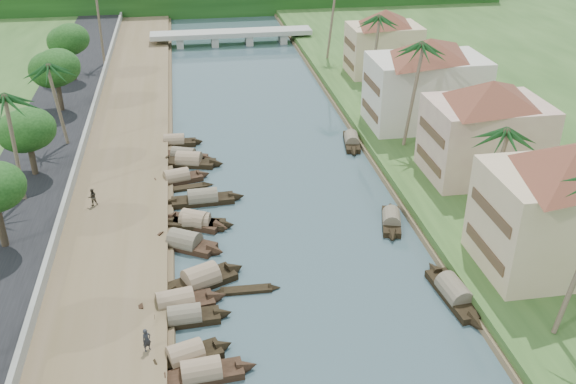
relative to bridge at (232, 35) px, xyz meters
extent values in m
plane|color=#374D53|center=(0.00, -72.00, -1.72)|extent=(220.00, 220.00, 0.00)
cube|color=brown|center=(-16.00, -52.00, -1.32)|extent=(10.00, 180.00, 0.80)
cube|color=#29481D|center=(19.00, -52.00, -1.12)|extent=(16.00, 180.00, 1.20)
cube|color=black|center=(-24.50, -52.00, -1.02)|extent=(8.00, 180.00, 1.40)
cube|color=gray|center=(-20.20, -52.00, -0.37)|extent=(0.40, 180.00, 1.10)
cube|color=#9B9C92|center=(0.00, 0.00, 0.28)|extent=(28.00, 4.00, 0.80)
cube|color=#9B9C92|center=(-9.00, 0.00, -0.82)|extent=(1.20, 3.50, 1.80)
cube|color=#9B9C92|center=(-3.00, 0.00, -0.82)|extent=(1.20, 3.50, 1.80)
cube|color=#9B9C92|center=(3.00, 0.00, -0.82)|extent=(1.20, 3.50, 1.80)
cube|color=#9B9C92|center=(9.00, 0.00, -0.82)|extent=(1.20, 3.50, 1.80)
cube|color=#CEB08A|center=(19.00, -74.00, 3.48)|extent=(12.00, 8.00, 8.00)
cube|color=#503925|center=(12.95, -74.00, 1.48)|extent=(0.10, 6.40, 0.90)
cube|color=#503925|center=(12.95, -74.00, 4.68)|extent=(0.10, 6.40, 0.90)
cube|color=#D1B194|center=(20.00, -58.00, 3.23)|extent=(11.00, 8.00, 7.50)
pyramid|color=brown|center=(20.00, -58.00, 8.08)|extent=(14.11, 14.11, 2.20)
cube|color=#503925|center=(14.45, -58.00, 1.35)|extent=(0.10, 6.40, 0.90)
cube|color=#503925|center=(14.45, -58.00, 4.35)|extent=(0.10, 6.40, 0.90)
cube|color=beige|center=(19.00, -44.00, 3.48)|extent=(13.00, 8.00, 8.00)
pyramid|color=brown|center=(19.00, -44.00, 8.58)|extent=(15.59, 15.59, 2.20)
cube|color=#503925|center=(12.45, -44.00, 1.48)|extent=(0.10, 6.40, 0.90)
cube|color=#503925|center=(12.45, -44.00, 4.68)|extent=(0.10, 6.40, 0.90)
cube|color=#CEB08A|center=(20.00, -24.00, 2.98)|extent=(10.00, 7.00, 7.00)
pyramid|color=brown|center=(20.00, -24.00, 7.58)|extent=(12.62, 12.62, 2.20)
cube|color=#503925|center=(14.95, -24.00, 1.23)|extent=(0.10, 5.60, 0.90)
cube|color=#503925|center=(14.95, -24.00, 4.03)|extent=(0.10, 5.60, 0.90)
cube|color=black|center=(-9.81, -79.17, -1.52)|extent=(5.08, 3.06, 0.70)
cone|color=black|center=(-7.27, -78.37, -1.44)|extent=(1.79, 1.88, 1.69)
cone|color=black|center=(-12.35, -79.96, -1.44)|extent=(1.79, 1.88, 1.69)
cylinder|color=#8A7058|center=(-9.81, -79.17, -1.14)|extent=(4.02, 2.79, 1.78)
cube|color=black|center=(-8.87, -80.86, -1.52)|extent=(5.47, 2.13, 0.70)
cone|color=black|center=(-5.91, -80.60, -1.44)|extent=(1.66, 1.63, 1.67)
cone|color=black|center=(-11.83, -81.12, -1.44)|extent=(1.66, 1.63, 1.67)
cylinder|color=#8A7058|center=(-8.87, -80.86, -1.14)|extent=(4.22, 2.08, 1.73)
cube|color=black|center=(-9.80, -75.08, -1.52)|extent=(5.08, 1.83, 0.70)
cone|color=black|center=(-7.02, -74.94, -1.44)|extent=(1.51, 1.50, 1.60)
cone|color=black|center=(-12.58, -75.21, -1.44)|extent=(1.51, 1.50, 1.60)
cylinder|color=#716C55|center=(-9.80, -75.08, -1.14)|extent=(3.90, 1.84, 1.66)
cube|color=black|center=(-10.43, -73.41, -1.52)|extent=(5.86, 2.81, 0.70)
cone|color=black|center=(-7.35, -72.90, -1.44)|extent=(1.89, 1.96, 1.90)
cone|color=black|center=(-13.51, -73.93, -1.44)|extent=(1.89, 1.96, 1.90)
cylinder|color=#8A7058|center=(-10.43, -73.41, -1.14)|extent=(4.57, 2.67, 1.98)
cube|color=black|center=(-8.43, -70.71, -1.52)|extent=(5.82, 4.17, 0.70)
cone|color=black|center=(-5.68, -69.46, -1.44)|extent=(2.25, 2.39, 2.06)
cone|color=black|center=(-11.18, -71.96, -1.44)|extent=(2.25, 2.39, 2.06)
cylinder|color=#8A7058|center=(-8.43, -70.71, -1.14)|extent=(4.69, 3.71, 2.18)
cube|color=black|center=(-9.59, -65.10, -1.52)|extent=(5.62, 4.42, 0.70)
cone|color=black|center=(-7.01, -66.63, -1.44)|extent=(2.24, 2.30, 1.91)
cone|color=black|center=(-12.16, -63.57, -1.44)|extent=(2.24, 2.30, 1.91)
cylinder|color=#716C55|center=(-9.59, -65.10, -1.14)|extent=(4.57, 3.83, 2.01)
cube|color=black|center=(-8.44, -61.84, -1.52)|extent=(5.25, 2.70, 0.70)
cone|color=black|center=(-5.73, -62.49, -1.44)|extent=(1.73, 1.72, 1.58)
cone|color=black|center=(-11.15, -61.19, -1.44)|extent=(1.73, 1.72, 1.58)
cylinder|color=#8A7058|center=(-8.44, -61.84, -1.14)|extent=(4.11, 2.49, 1.64)
cube|color=black|center=(-8.65, -61.61, -1.52)|extent=(5.14, 3.92, 0.70)
cone|color=black|center=(-6.28, -62.90, -1.44)|extent=(2.04, 2.12, 1.78)
cone|color=black|center=(-11.02, -60.31, -1.44)|extent=(2.04, 2.12, 1.78)
cylinder|color=#8A7058|center=(-8.65, -61.61, -1.14)|extent=(4.16, 3.43, 1.88)
cube|color=black|center=(-7.71, -57.43, -1.52)|extent=(5.99, 2.00, 0.70)
cone|color=black|center=(-4.42, -57.30, -1.44)|extent=(1.75, 1.65, 1.78)
cone|color=black|center=(-11.00, -57.56, -1.44)|extent=(1.75, 1.65, 1.78)
cylinder|color=#716C55|center=(-7.71, -57.43, -1.14)|extent=(4.59, 2.01, 1.83)
cube|color=black|center=(-10.13, -52.62, -1.52)|extent=(5.41, 2.92, 0.70)
cone|color=black|center=(-7.35, -51.90, -1.44)|extent=(1.82, 1.84, 1.69)
cone|color=black|center=(-12.90, -53.33, -1.44)|extent=(1.82, 1.84, 1.69)
cylinder|color=#8A7058|center=(-10.13, -52.62, -1.14)|extent=(4.25, 2.69, 1.76)
cube|color=black|center=(-8.78, -48.70, -1.52)|extent=(5.83, 3.30, 0.70)
cone|color=black|center=(-5.82, -49.52, -1.44)|extent=(2.00, 2.07, 1.88)
cone|color=black|center=(-11.74, -47.88, -1.44)|extent=(2.00, 2.07, 1.88)
cylinder|color=#8A7058|center=(-8.78, -48.70, -1.14)|extent=(4.59, 3.03, 1.97)
cube|color=black|center=(-9.35, -46.95, -1.52)|extent=(5.41, 3.34, 0.70)
cone|color=black|center=(-6.65, -48.06, -1.44)|extent=(1.87, 1.78, 1.48)
cone|color=black|center=(-12.04, -45.85, -1.44)|extent=(1.87, 1.78, 1.48)
cylinder|color=#716C55|center=(-9.35, -46.95, -1.14)|extent=(4.28, 2.92, 1.52)
cube|color=black|center=(-10.30, -43.08, -1.52)|extent=(4.92, 1.78, 0.70)
cone|color=black|center=(-7.60, -43.19, -1.44)|extent=(1.46, 1.48, 1.58)
cone|color=black|center=(-13.00, -42.96, -1.44)|extent=(1.46, 1.48, 1.58)
cylinder|color=#8A7058|center=(-10.30, -43.08, -1.14)|extent=(3.78, 1.80, 1.64)
cube|color=black|center=(10.26, -75.51, -1.52)|extent=(2.36, 6.47, 0.70)
cone|color=black|center=(9.95, -72.00, -1.44)|extent=(1.77, 1.93, 1.82)
cone|color=black|center=(10.57, -79.02, -1.44)|extent=(1.77, 1.93, 1.82)
cylinder|color=#716C55|center=(10.26, -75.51, -1.14)|extent=(2.29, 4.99, 1.87)
cube|color=black|center=(8.91, -64.25, -1.52)|extent=(2.82, 5.18, 0.70)
cone|color=black|center=(9.63, -61.60, -1.44)|extent=(1.74, 1.74, 1.57)
cone|color=black|center=(8.19, -66.90, -1.44)|extent=(1.74, 1.74, 1.57)
cylinder|color=#716C55|center=(8.91, -64.25, -1.14)|extent=(2.57, 4.07, 1.63)
cube|color=black|center=(9.87, -46.07, -1.52)|extent=(2.45, 5.70, 0.70)
cone|color=black|center=(10.37, -43.05, -1.44)|extent=(1.66, 1.77, 1.60)
cone|color=black|center=(9.38, -49.10, -1.44)|extent=(1.66, 1.77, 1.60)
cylinder|color=#716C55|center=(9.87, -46.07, -1.14)|extent=(2.30, 4.43, 1.64)
cube|color=black|center=(-5.09, -72.14, -1.62)|extent=(3.94, 0.97, 0.35)
cone|color=black|center=(-2.89, -72.20, -1.62)|extent=(1.00, 0.89, 0.87)
cone|color=black|center=(-7.30, -72.09, -1.62)|extent=(1.00, 0.89, 0.87)
cube|color=black|center=(-9.54, -54.32, -1.62)|extent=(4.68, 1.61, 0.35)
cone|color=black|center=(-6.99, -53.93, -1.62)|extent=(1.27, 1.08, 0.92)
cone|color=black|center=(-12.09, -54.72, -1.62)|extent=(1.27, 1.08, 0.92)
cylinder|color=#705D4A|center=(16.00, -67.72, 3.94)|extent=(1.50, 0.36, 8.91)
sphere|color=#164319|center=(16.00, -67.72, 8.23)|extent=(3.20, 3.20, 3.20)
cylinder|color=#705D4A|center=(15.00, -49.87, 5.16)|extent=(1.57, 0.36, 11.34)
sphere|color=#164319|center=(15.00, -49.87, 10.62)|extent=(3.20, 3.20, 3.20)
cylinder|color=#705D4A|center=(16.00, -32.50, 4.61)|extent=(1.03, 0.36, 10.27)
sphere|color=#164319|center=(16.00, -32.50, 9.55)|extent=(3.20, 3.20, 3.20)
cylinder|color=#705D4A|center=(-24.00, -56.52, 4.71)|extent=(0.52, 0.36, 10.07)
sphere|color=#164319|center=(-24.00, -56.52, 9.54)|extent=(3.20, 3.20, 3.20)
cylinder|color=#705D4A|center=(-22.00, -43.86, 4.15)|extent=(1.13, 0.36, 8.94)
sphere|color=#164319|center=(-22.00, -43.86, 8.45)|extent=(3.20, 3.20, 3.20)
cylinder|color=#705D4A|center=(14.00, -15.12, 4.96)|extent=(1.43, 0.36, 10.95)
cylinder|color=#705D4A|center=(-20.50, -13.27, 5.38)|extent=(0.46, 0.36, 11.41)
cylinder|color=#453627|center=(-24.00, -64.62, 1.46)|extent=(0.60, 0.60, 3.64)
cylinder|color=#453627|center=(-24.00, -51.18, 1.25)|extent=(0.60, 0.60, 3.22)
ellipsoid|color=black|center=(-24.00, -51.18, 4.33)|extent=(4.98, 4.98, 4.10)
cylinder|color=#453627|center=(-24.00, -32.88, 1.47)|extent=(0.60, 0.60, 3.68)
ellipsoid|color=black|center=(-24.00, -32.88, 4.99)|extent=(5.37, 5.37, 4.42)
cylinder|color=#453627|center=(-24.00, -20.55, 1.57)|extent=(0.60, 0.60, 3.88)
ellipsoid|color=black|center=(-24.00, -20.55, 5.28)|extent=(5.01, 5.01, 4.12)
cylinder|color=#453627|center=(24.00, -42.54, 1.19)|extent=(0.60, 0.60, 3.50)
ellipsoid|color=black|center=(24.00, -42.54, 4.53)|extent=(4.42, 4.42, 3.64)
imported|color=#212228|center=(-12.24, -78.54, -0.08)|extent=(0.73, 0.67, 1.68)
imported|color=#312C22|center=(-17.79, -57.69, -0.07)|extent=(0.99, 0.87, 1.70)
camera|label=1|loc=(-8.40, -112.01, 27.94)|focal=40.00mm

